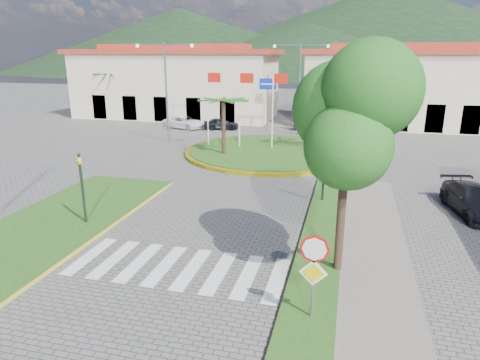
% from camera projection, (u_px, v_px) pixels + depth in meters
% --- Properties ---
extents(ground, '(160.00, 160.00, 0.00)m').
position_uv_depth(ground, '(116.00, 338.00, 11.28)').
color(ground, '#605D5B').
rests_on(ground, ground).
extents(sidewalk_right, '(4.00, 28.00, 0.15)m').
position_uv_depth(sidewalk_right, '(351.00, 325.00, 11.67)').
color(sidewalk_right, gray).
rests_on(sidewalk_right, ground).
extents(verge_right, '(1.60, 28.00, 0.18)m').
position_uv_depth(verge_right, '(307.00, 318.00, 11.95)').
color(verge_right, '#204D16').
rests_on(verge_right, ground).
extents(median_left, '(5.00, 14.00, 0.18)m').
position_uv_depth(median_left, '(53.00, 225.00, 18.38)').
color(median_left, '#204D16').
rests_on(median_left, ground).
extents(crosswalk, '(8.00, 3.00, 0.01)m').
position_uv_depth(crosswalk, '(176.00, 267.00, 14.98)').
color(crosswalk, silver).
rests_on(crosswalk, ground).
extents(roundabout_island, '(12.70, 12.70, 6.00)m').
position_uv_depth(roundabout_island, '(270.00, 151.00, 31.62)').
color(roundabout_island, yellow).
rests_on(roundabout_island, ground).
extents(stop_sign, '(0.80, 0.11, 2.65)m').
position_uv_depth(stop_sign, '(314.00, 264.00, 11.40)').
color(stop_sign, slate).
rests_on(stop_sign, ground).
extents(deciduous_tree, '(3.60, 3.60, 6.80)m').
position_uv_depth(deciduous_tree, '(348.00, 122.00, 13.10)').
color(deciduous_tree, black).
rests_on(deciduous_tree, ground).
extents(traffic_light_left, '(0.15, 0.18, 3.20)m').
position_uv_depth(traffic_light_left, '(82.00, 183.00, 17.99)').
color(traffic_light_left, black).
rests_on(traffic_light_left, ground).
extents(traffic_light_right, '(0.15, 0.18, 3.20)m').
position_uv_depth(traffic_light_right, '(324.00, 165.00, 20.76)').
color(traffic_light_right, black).
rests_on(traffic_light_right, ground).
extents(traffic_light_far, '(0.18, 0.15, 3.20)m').
position_uv_depth(traffic_light_far, '(383.00, 123.00, 32.90)').
color(traffic_light_far, black).
rests_on(traffic_light_far, ground).
extents(direction_sign_west, '(1.60, 0.14, 5.20)m').
position_uv_depth(direction_sign_west, '(268.00, 94.00, 39.45)').
color(direction_sign_west, slate).
rests_on(direction_sign_west, ground).
extents(direction_sign_east, '(1.60, 0.14, 5.20)m').
position_uv_depth(direction_sign_east, '(323.00, 95.00, 38.25)').
color(direction_sign_east, slate).
rests_on(direction_sign_east, ground).
extents(street_lamp_centre, '(4.80, 0.16, 8.00)m').
position_uv_depth(street_lamp_centre, '(299.00, 84.00, 37.55)').
color(street_lamp_centre, slate).
rests_on(street_lamp_centre, ground).
extents(street_lamp_west, '(4.80, 0.16, 8.00)m').
position_uv_depth(street_lamp_west, '(166.00, 87.00, 34.40)').
color(street_lamp_west, slate).
rests_on(street_lamp_west, ground).
extents(building_left, '(23.32, 9.54, 8.05)m').
position_uv_depth(building_left, '(176.00, 82.00, 48.75)').
color(building_left, beige).
rests_on(building_left, ground).
extents(building_right, '(19.08, 9.54, 8.05)m').
position_uv_depth(building_right, '(398.00, 86.00, 42.98)').
color(building_right, beige).
rests_on(building_right, ground).
extents(hill_far_west, '(140.00, 140.00, 22.00)m').
position_uv_depth(hill_far_west, '(180.00, 41.00, 151.12)').
color(hill_far_west, black).
rests_on(hill_far_west, ground).
extents(hill_far_mid, '(180.00, 180.00, 30.00)m').
position_uv_depth(hill_far_mid, '(385.00, 29.00, 151.69)').
color(hill_far_mid, black).
rests_on(hill_far_mid, ground).
extents(hill_near_back, '(110.00, 110.00, 16.00)m').
position_uv_depth(hill_near_back, '(304.00, 49.00, 131.90)').
color(hill_near_back, black).
rests_on(hill_near_back, ground).
extents(white_van, '(4.58, 3.01, 1.17)m').
position_uv_depth(white_van, '(184.00, 122.00, 41.95)').
color(white_van, white).
rests_on(white_van, ground).
extents(car_dark_a, '(3.60, 2.13, 1.15)m').
position_uv_depth(car_dark_a, '(221.00, 124.00, 41.31)').
color(car_dark_a, black).
rests_on(car_dark_a, ground).
extents(car_dark_b, '(4.03, 1.58, 1.31)m').
position_uv_depth(car_dark_b, '(315.00, 124.00, 40.79)').
color(car_dark_b, black).
rests_on(car_dark_b, ground).
extents(car_side_right, '(2.61, 4.73, 1.30)m').
position_uv_depth(car_side_right, '(474.00, 200.00, 19.77)').
color(car_side_right, black).
rests_on(car_side_right, ground).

